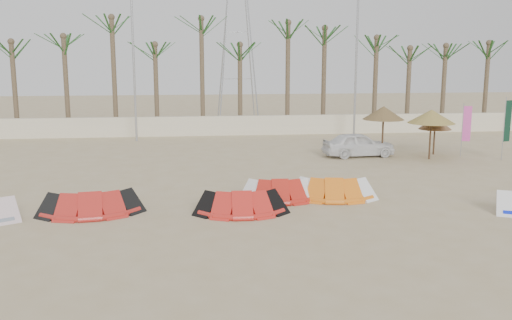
{
  "coord_description": "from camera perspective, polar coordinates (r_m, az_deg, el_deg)",
  "views": [
    {
      "loc": [
        -2.44,
        -16.02,
        5.49
      ],
      "look_at": [
        0.0,
        6.0,
        1.3
      ],
      "focal_mm": 40.0,
      "sensor_mm": 36.0,
      "label": 1
    }
  ],
  "objects": [
    {
      "name": "kite_red_mid",
      "position": [
        19.91,
        -1.55,
        -4.06
      ],
      "size": [
        3.16,
        1.57,
        0.9
      ],
      "color": "red",
      "rests_on": "ground"
    },
    {
      "name": "flag_green",
      "position": [
        31.96,
        23.84,
        3.41
      ],
      "size": [
        0.44,
        0.13,
        3.27
      ],
      "color": "#A5A8AD",
      "rests_on": "ground"
    },
    {
      "name": "car",
      "position": [
        30.95,
        10.22,
        1.54
      ],
      "size": [
        3.94,
        1.88,
        1.3
      ],
      "primitive_type": "imported",
      "rotation": [
        0.0,
        0.0,
        1.66
      ],
      "color": "white",
      "rests_on": "ground"
    },
    {
      "name": "boundary_wall",
      "position": [
        38.4,
        -2.63,
        3.46
      ],
      "size": [
        60.0,
        0.3,
        1.3
      ],
      "primitive_type": "cube",
      "color": "beige",
      "rests_on": "ground"
    },
    {
      "name": "parasol_left",
      "position": [
        30.86,
        12.64,
        4.61
      ],
      "size": [
        2.2,
        2.2,
        2.71
      ],
      "color": "#4C331E",
      "rests_on": "ground"
    },
    {
      "name": "kite_red_right",
      "position": [
        21.66,
        2.26,
        -2.85
      ],
      "size": [
        2.99,
        1.63,
        0.9
      ],
      "color": "red",
      "rests_on": "ground"
    },
    {
      "name": "parasol_right",
      "position": [
        32.43,
        17.47,
        3.56
      ],
      "size": [
        1.77,
        1.77,
        2.09
      ],
      "color": "#4C331E",
      "rests_on": "ground"
    },
    {
      "name": "parasol_mid",
      "position": [
        30.83,
        17.14,
        4.18
      ],
      "size": [
        2.44,
        2.44,
        2.59
      ],
      "color": "#4C331E",
      "rests_on": "ground"
    },
    {
      "name": "kite_orange",
      "position": [
        22.08,
        7.56,
        -2.66
      ],
      "size": [
        3.34,
        1.95,
        0.9
      ],
      "color": "orange",
      "rests_on": "ground"
    },
    {
      "name": "ground",
      "position": [
        17.11,
        2.23,
        -8.02
      ],
      "size": [
        120.0,
        120.0,
        0.0
      ],
      "primitive_type": "plane",
      "color": "tan",
      "rests_on": "ground"
    },
    {
      "name": "kite_red_left",
      "position": [
        20.65,
        -16.06,
        -3.93
      ],
      "size": [
        3.59,
        1.92,
        0.9
      ],
      "color": "red",
      "rests_on": "ground"
    },
    {
      "name": "lamp_c",
      "position": [
        37.51,
        10.08,
        10.97
      ],
      "size": [
        1.25,
        0.14,
        11.0
      ],
      "color": "#A5A8AD",
      "rests_on": "ground"
    },
    {
      "name": "flag_pink",
      "position": [
        32.25,
        20.22,
        3.3
      ],
      "size": [
        0.44,
        0.16,
        2.87
      ],
      "color": "#A5A8AD",
      "rests_on": "ground"
    },
    {
      "name": "palm_line",
      "position": [
        39.65,
        -1.86,
        12.08
      ],
      "size": [
        52.0,
        4.0,
        7.7
      ],
      "color": "brown",
      "rests_on": "ground"
    },
    {
      "name": "pylon",
      "position": [
        44.49,
        -1.84,
        3.62
      ],
      "size": [
        3.0,
        3.0,
        14.0
      ],
      "primitive_type": null,
      "color": "#A5A8AD",
      "rests_on": "ground"
    },
    {
      "name": "lamp_b",
      "position": [
        36.19,
        -12.13,
        10.92
      ],
      "size": [
        1.25,
        0.14,
        11.0
      ],
      "color": "#A5A8AD",
      "rests_on": "ground"
    }
  ]
}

